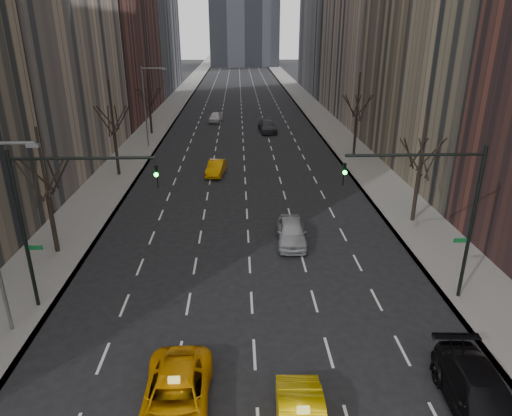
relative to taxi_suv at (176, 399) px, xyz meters
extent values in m
cube|color=slate|center=(-9.29, 65.19, -0.67)|extent=(4.50, 320.00, 0.15)
cube|color=slate|center=(15.21, 65.19, -0.67)|extent=(4.50, 320.00, 0.15)
cylinder|color=black|center=(-9.04, 13.19, 1.19)|extent=(0.28, 0.28, 3.57)
cylinder|color=black|center=(-9.04, 13.19, 5.10)|extent=(0.16, 0.16, 4.25)
cylinder|color=black|center=(-8.89, 14.04, 4.21)|extent=(0.42, 1.80, 2.52)
cylinder|color=black|center=(-8.23, 13.48, 4.21)|extent=(1.74, 0.72, 2.52)
cylinder|color=black|center=(-8.38, 12.64, 4.21)|extent=(1.46, 1.25, 2.52)
cylinder|color=black|center=(-9.19, 12.34, 4.21)|extent=(0.42, 1.80, 2.52)
cylinder|color=black|center=(-9.85, 12.90, 4.21)|extent=(1.74, 0.72, 2.52)
cylinder|color=black|center=(-9.70, 13.74, 4.21)|extent=(1.46, 1.25, 2.52)
cylinder|color=black|center=(-9.04, 29.19, 1.40)|extent=(0.28, 0.28, 3.99)
cylinder|color=black|center=(-9.04, 29.19, 5.77)|extent=(0.16, 0.16, 4.75)
cylinder|color=black|center=(-8.89, 30.04, 4.63)|extent=(0.42, 1.80, 2.52)
cylinder|color=black|center=(-8.23, 29.48, 4.63)|extent=(1.74, 0.72, 2.52)
cylinder|color=black|center=(-8.38, 28.64, 4.63)|extent=(1.46, 1.25, 2.52)
cylinder|color=black|center=(-9.19, 28.34, 4.63)|extent=(0.42, 1.80, 2.52)
cylinder|color=black|center=(-9.85, 28.90, 4.63)|extent=(1.74, 0.72, 2.52)
cylinder|color=black|center=(-9.70, 29.74, 4.63)|extent=(1.46, 1.25, 2.52)
cylinder|color=black|center=(-9.04, 47.19, 1.09)|extent=(0.28, 0.28, 3.36)
cylinder|color=black|center=(-9.04, 47.19, 4.77)|extent=(0.16, 0.16, 4.00)
cylinder|color=black|center=(-8.89, 48.04, 4.00)|extent=(0.42, 1.80, 2.52)
cylinder|color=black|center=(-8.23, 47.48, 4.00)|extent=(1.74, 0.72, 2.52)
cylinder|color=black|center=(-8.38, 46.64, 4.00)|extent=(1.46, 1.25, 2.52)
cylinder|color=black|center=(-9.19, 46.34, 4.00)|extent=(0.42, 1.80, 2.52)
cylinder|color=black|center=(-9.85, 46.90, 4.00)|extent=(1.74, 0.72, 2.52)
cylinder|color=black|center=(-9.70, 47.74, 4.00)|extent=(1.46, 1.25, 2.52)
cylinder|color=black|center=(14.96, 17.19, 1.19)|extent=(0.28, 0.28, 3.57)
cylinder|color=black|center=(14.96, 17.19, 5.10)|extent=(0.16, 0.16, 4.25)
cylinder|color=black|center=(15.11, 18.04, 4.21)|extent=(0.42, 1.80, 2.52)
cylinder|color=black|center=(15.77, 17.48, 4.21)|extent=(1.74, 0.72, 2.52)
cylinder|color=black|center=(15.62, 16.64, 4.21)|extent=(1.46, 1.25, 2.52)
cylinder|color=black|center=(14.81, 16.34, 4.21)|extent=(0.42, 1.80, 2.52)
cylinder|color=black|center=(14.15, 16.90, 4.21)|extent=(1.74, 0.72, 2.52)
cylinder|color=black|center=(14.30, 17.74, 4.21)|extent=(1.46, 1.25, 2.52)
cylinder|color=black|center=(14.96, 35.19, 1.40)|extent=(0.28, 0.28, 3.99)
cylinder|color=black|center=(14.96, 35.19, 5.77)|extent=(0.16, 0.16, 4.75)
cylinder|color=black|center=(15.11, 36.04, 4.63)|extent=(0.42, 1.80, 2.52)
cylinder|color=black|center=(15.77, 35.48, 4.63)|extent=(1.74, 0.72, 2.52)
cylinder|color=black|center=(15.62, 34.64, 4.63)|extent=(1.46, 1.25, 2.52)
cylinder|color=black|center=(14.81, 34.34, 4.63)|extent=(0.42, 1.80, 2.52)
cylinder|color=black|center=(14.15, 34.90, 4.63)|extent=(1.74, 0.72, 2.52)
cylinder|color=black|center=(14.30, 35.74, 4.63)|extent=(1.46, 1.25, 2.52)
cylinder|color=black|center=(-7.84, 7.19, 3.41)|extent=(0.18, 0.18, 8.00)
cylinder|color=black|center=(-4.59, 7.19, 7.01)|extent=(6.50, 0.14, 0.14)
imported|color=black|center=(-1.34, 7.19, 6.11)|extent=(0.18, 0.22, 1.10)
sphere|color=#0CFF33|center=(-1.34, 7.01, 6.26)|extent=(0.20, 0.20, 0.20)
cube|color=#0C5926|center=(-7.44, 7.19, 2.61)|extent=(0.70, 0.04, 0.22)
cylinder|color=black|center=(13.76, 7.19, 3.41)|extent=(0.18, 0.18, 8.00)
cylinder|color=black|center=(10.51, 7.19, 7.01)|extent=(6.50, 0.14, 0.14)
imported|color=black|center=(7.26, 7.19, 6.11)|extent=(0.18, 0.22, 1.10)
sphere|color=#0CFF33|center=(7.26, 7.01, 6.26)|extent=(0.20, 0.20, 0.20)
cube|color=#0C5926|center=(13.36, 7.19, 2.61)|extent=(0.70, 0.04, 0.22)
cylinder|color=slate|center=(-6.94, 5.19, 8.21)|extent=(2.60, 0.14, 0.14)
cube|color=slate|center=(-5.74, 5.19, 8.11)|extent=(0.50, 0.22, 0.15)
cylinder|color=slate|center=(-8.24, 40.19, 3.91)|extent=(0.16, 0.16, 9.00)
cylinder|color=slate|center=(-6.94, 40.19, 8.21)|extent=(2.60, 0.14, 0.14)
cube|color=slate|center=(-5.74, 40.19, 8.11)|extent=(0.50, 0.22, 0.15)
imported|color=orange|center=(0.00, 0.00, 0.00)|extent=(2.50, 5.35, 1.48)
imported|color=#9EA1A6|center=(5.77, 14.09, 0.04)|extent=(2.07, 4.67, 1.56)
imported|color=black|center=(11.01, -0.44, 0.06)|extent=(2.59, 5.68, 1.61)
imported|color=orange|center=(0.22, 29.18, -0.06)|extent=(1.98, 4.27, 1.36)
imported|color=#313036|center=(6.31, 48.16, 0.01)|extent=(2.59, 5.37, 1.51)
imported|color=white|center=(-1.00, 55.45, -0.03)|extent=(2.20, 4.34, 1.42)
camera|label=1|loc=(2.41, -12.83, 12.47)|focal=32.00mm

